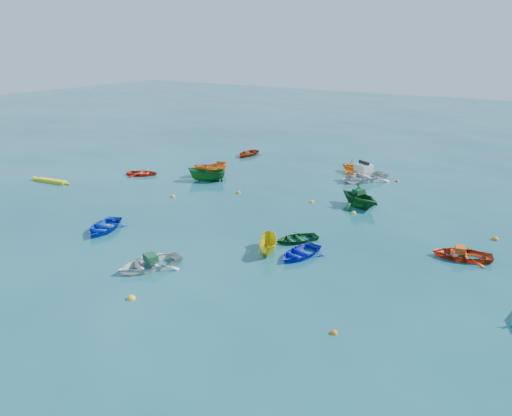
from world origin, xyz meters
The scene contains 28 objects.
ground centered at (0.00, 0.00, 0.00)m, with size 160.00×160.00×0.00m, color #0A414C.
dinghy_blue_sw centered at (-6.07, -2.35, 0.00)m, with size 2.23×3.11×0.65m, color #0F35C6.
dinghy_white_near centered at (-0.18, -4.59, 0.00)m, with size 2.31×3.22×0.67m, color silver.
dinghy_blue_se centered at (5.48, 0.67, 0.00)m, with size 1.99×2.79×0.58m, color #101CCB.
sampan_yellow_mid centered at (3.81, 0.26, 0.00)m, with size 0.92×2.43×0.94m, color gold.
dinghy_green_e centered at (4.38, 2.37, 0.00)m, with size 1.78×2.49×0.52m, color #124D1C.
dinghy_red_nw centered at (-13.12, 7.99, 0.00)m, with size 1.83×2.56×0.53m, color red.
sampan_orange_n centered at (-8.31, 11.07, 0.00)m, with size 1.13×3.00×1.16m, color #D46314.
dinghy_green_n centered at (5.08, 10.00, 0.00)m, with size 2.79×3.23×1.70m, color #13531E.
dinghy_red_ne centered at (12.68, 5.01, 0.00)m, with size 2.12×2.97×0.62m, color red.
dinghy_red_far centered at (-9.70, 18.68, 0.00)m, with size 2.17×3.03×0.63m, color #A3310D.
dinghy_orange_far centered at (1.28, 18.12, 0.00)m, with size 2.07×2.40×1.26m, color orange.
sampan_green_far centered at (-7.49, 9.44, 0.00)m, with size 1.13×2.99×1.16m, color #13531A.
kayak_yellow centered at (-17.54, 2.53, 0.00)m, with size 0.49×3.41×0.33m, color yellow, non-canonical shape.
motorboat_white centered at (2.93, 16.34, 0.00)m, with size 3.05×4.26×1.48m, color silver.
tarp_green_a centered at (-0.14, -4.50, 0.51)m, with size 0.73×0.55×0.35m, color #124B28.
tarp_green_b centered at (4.99, 10.04, 1.02)m, with size 0.72×0.54×0.35m, color #0F3F1D.
tarp_orange_b centered at (12.58, 4.98, 0.47)m, with size 0.66×0.50×0.32m, color #BC4613.
buoy_or_a centered at (-6.29, -1.83, 0.00)m, with size 0.35×0.35×0.35m, color orange.
buoy_ye_a centered at (1.37, -7.31, 0.00)m, with size 0.37×0.37×0.37m, color yellow.
buoy_or_b centered at (9.98, -5.00, 0.00)m, with size 0.29×0.29×0.29m, color orange.
buoy_ye_b centered at (-6.99, 4.83, 0.00)m, with size 0.35×0.35×0.35m, color gold.
buoy_or_c centered at (-3.54, 8.14, 0.00)m, with size 0.33×0.33×0.33m, color orange.
buoy_ye_c centered at (2.00, 9.08, 0.00)m, with size 0.32×0.32×0.32m, color gold.
buoy_or_d centered at (13.79, 8.62, 0.00)m, with size 0.37×0.37×0.37m, color orange.
buoy_ye_d centered at (-9.01, 13.71, 0.00)m, with size 0.35×0.35×0.35m, color yellow.
buoy_or_e centered at (5.36, 17.45, 0.00)m, with size 0.31×0.31×0.31m, color #FF530D.
buoy_ye_e centered at (5.32, 8.50, 0.00)m, with size 0.33×0.33×0.33m, color yellow.
Camera 1 is at (16.42, -20.70, 10.90)m, focal length 35.00 mm.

